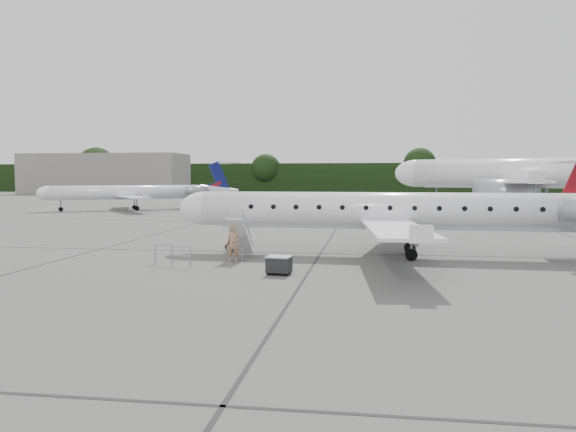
# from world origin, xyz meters

# --- Properties ---
(ground) EXTENTS (320.00, 320.00, 0.00)m
(ground) POSITION_xyz_m (0.00, 0.00, 0.00)
(ground) COLOR #585856
(ground) RESTS_ON ground
(treeline) EXTENTS (260.00, 4.00, 8.00)m
(treeline) POSITION_xyz_m (0.00, 130.00, 4.00)
(treeline) COLOR black
(treeline) RESTS_ON ground
(terminal_building) EXTENTS (40.00, 14.00, 10.00)m
(terminal_building) POSITION_xyz_m (-70.00, 110.00, 5.00)
(terminal_building) COLOR slate
(terminal_building) RESTS_ON ground
(main_regional_jet) EXTENTS (27.61, 20.36, 6.90)m
(main_regional_jet) POSITION_xyz_m (-2.89, 7.31, 3.45)
(main_regional_jet) COLOR white
(main_regional_jet) RESTS_ON ground
(airstair) EXTENTS (0.94, 2.36, 2.16)m
(airstair) POSITION_xyz_m (-10.85, 5.43, 1.08)
(airstair) COLOR white
(airstair) RESTS_ON ground
(passenger) EXTENTS (0.74, 0.54, 1.87)m
(passenger) POSITION_xyz_m (-10.90, 4.12, 0.93)
(passenger) COLOR #9C7455
(passenger) RESTS_ON ground
(safety_railing) EXTENTS (2.07, 0.91, 1.00)m
(safety_railing) POSITION_xyz_m (-13.47, 2.37, 0.50)
(safety_railing) COLOR gray
(safety_railing) RESTS_ON ground
(baggage_cart) EXTENTS (1.11, 0.95, 0.88)m
(baggage_cart) POSITION_xyz_m (-8.03, 0.83, 0.44)
(baggage_cart) COLOR black
(baggage_cart) RESTS_ON ground
(bg_narrowbody) EXTENTS (43.04, 36.41, 13.17)m
(bg_narrowbody) POSITION_xyz_m (15.76, 50.47, 6.59)
(bg_narrowbody) COLOR white
(bg_narrowbody) RESTS_ON ground
(bg_regional_left) EXTENTS (29.78, 27.41, 6.37)m
(bg_regional_left) POSITION_xyz_m (-34.98, 45.44, 3.18)
(bg_regional_left) COLOR white
(bg_regional_left) RESTS_ON ground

